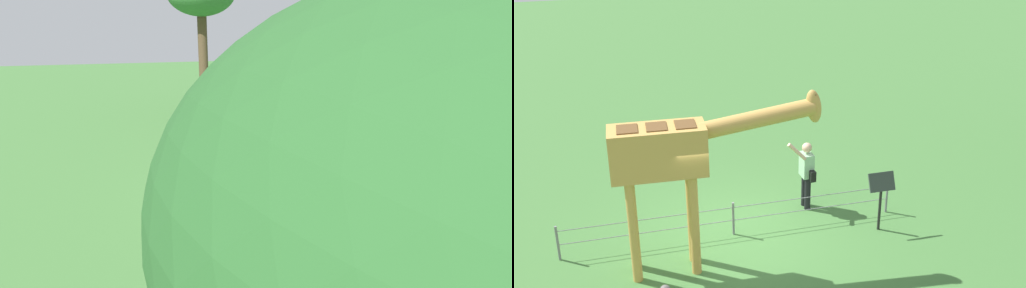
# 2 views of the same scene
# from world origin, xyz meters

# --- Properties ---
(ground_plane) EXTENTS (60.00, 60.00, 0.00)m
(ground_plane) POSITION_xyz_m (0.00, 0.00, 0.00)
(ground_plane) COLOR #427538
(giraffe) EXTENTS (3.90, 0.77, 3.42)m
(giraffe) POSITION_xyz_m (-1.19, -0.78, 2.33)
(giraffe) COLOR gold
(giraffe) RESTS_ON ground_plane
(visitor) EXTENTS (0.63, 0.58, 1.70)m
(visitor) POSITION_xyz_m (1.84, 0.85, 0.90)
(visitor) COLOR black
(visitor) RESTS_ON ground_plane
(ostrich) EXTENTS (0.70, 0.56, 2.25)m
(ostrich) POSITION_xyz_m (-2.03, -4.47, 1.18)
(ostrich) COLOR #CC9E93
(ostrich) RESTS_ON ground_plane
(tree_west) EXTENTS (2.80, 2.80, 5.84)m
(tree_west) POSITION_xyz_m (-11.18, 1.55, 4.70)
(tree_west) COLOR brown
(tree_west) RESTS_ON ground_plane
(info_sign) EXTENTS (0.56, 0.21, 1.32)m
(info_sign) POSITION_xyz_m (3.01, -0.51, 0.95)
(info_sign) COLOR black
(info_sign) RESTS_ON ground_plane
(wire_fence) EXTENTS (7.05, 0.05, 0.75)m
(wire_fence) POSITION_xyz_m (0.00, 0.15, 0.40)
(wire_fence) COLOR slate
(wire_fence) RESTS_ON ground_plane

